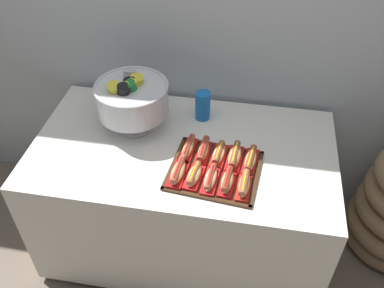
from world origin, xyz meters
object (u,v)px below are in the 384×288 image
Objects in this scene: cup_stack at (203,106)px; hot_dog_5 at (188,149)px; hot_dog_1 at (194,176)px; hot_dog_9 at (250,160)px; hot_dog_6 at (203,151)px; serving_tray at (214,171)px; punch_bowl at (132,98)px; hot_dog_3 at (227,182)px; hot_dog_7 at (219,154)px; hot_dog_2 at (210,179)px; hot_dog_8 at (234,157)px; hot_dog_4 at (244,185)px; buffet_table at (184,196)px; hot_dog_0 at (178,172)px.

hot_dog_5 is at bearing -94.89° from cup_stack.
hot_dog_1 is 0.87× the size of hot_dog_9.
hot_dog_1 is 0.17m from hot_dog_6.
serving_tray is 1.20× the size of punch_bowl.
serving_tray is at bearing -53.36° from hot_dog_6.
hot_dog_5 is at bearing 174.37° from hot_dog_6.
hot_dog_3 is at bearing -53.36° from serving_tray.
hot_dog_1 is 0.45× the size of punch_bowl.
serving_tray is 0.41m from cup_stack.
hot_dog_7 reaches higher than serving_tray.
hot_dog_7 is at bearing -5.63° from hot_dog_5.
hot_dog_3 is at bearing -5.63° from hot_dog_2.
hot_dog_2 is at bearing -53.36° from hot_dog_5.
punch_bowl reaches higher than hot_dog_1.
cup_stack is at bearing 85.11° from hot_dog_5.
hot_dog_8 is at bearing -5.63° from hot_dog_7.
hot_dog_4 reaches higher than hot_dog_1.
cup_stack reaches higher than hot_dog_2.
hot_dog_5 is 1.17× the size of cup_stack.
buffet_table is at bearing 167.53° from hot_dog_9.
hot_dog_3 is 0.89× the size of hot_dog_5.
hot_dog_4 is (0.30, -0.03, 0.00)m from hot_dog_0.
buffet_table is 0.51m from cup_stack.
hot_dog_2 is 0.17m from hot_dog_7.
cup_stack reaches higher than hot_dog_6.
hot_dog_2 is at bearing -53.28° from buffet_table.
buffet_table is 0.43m from serving_tray.
hot_dog_7 reaches higher than hot_dog_5.
punch_bowl is (-0.37, 0.33, 0.14)m from hot_dog_1.
hot_dog_2 is (0.15, -0.01, -0.00)m from hot_dog_0.
hot_dog_0 is at bearing -120.08° from hot_dog_6.
hot_dog_4 is (0.15, -0.01, 0.00)m from hot_dog_2.
punch_bowl is at bearing 152.34° from hot_dog_5.
serving_tray is at bearing -156.82° from hot_dog_9.
serving_tray is 0.17m from hot_dog_0.
hot_dog_9 is at bearing 30.62° from hot_dog_1.
hot_dog_7 is (0.17, 0.15, -0.00)m from hot_dog_0.
buffet_table is at bearing 94.65° from hot_dog_0.
hot_dog_4 reaches higher than hot_dog_2.
hot_dog_3 is at bearing -5.63° from hot_dog_0.
hot_dog_1 reaches higher than hot_dog_2.
hot_dog_0 is at bearing 174.37° from hot_dog_1.
hot_dog_8 is (0.22, -0.02, 0.00)m from hot_dog_5.
hot_dog_3 and hot_dog_8 have the same top height.
serving_tray is 2.53× the size of hot_dog_7.
hot_dog_9 is (0.09, 0.16, -0.00)m from hot_dog_3.
hot_dog_3 reaches higher than buffet_table.
punch_bowl is at bearing 156.18° from hot_dog_6.
hot_dog_1 reaches higher than serving_tray.
hot_dog_4 is at bearing -62.04° from cup_stack.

